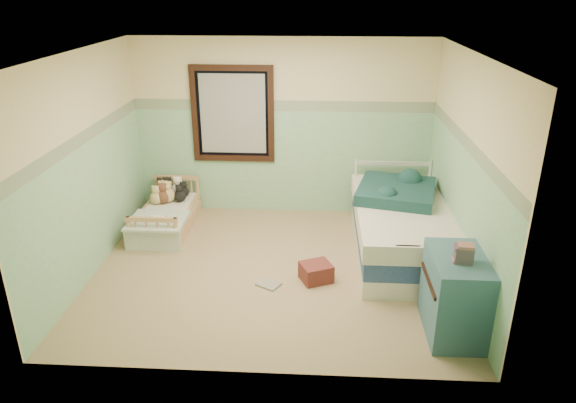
# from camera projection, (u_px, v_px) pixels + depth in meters

# --- Properties ---
(floor) EXTENTS (4.20, 3.60, 0.02)m
(floor) POSITION_uv_depth(u_px,v_px,m) (273.00, 270.00, 6.29)
(floor) COLOR #90805D
(floor) RESTS_ON ground
(ceiling) EXTENTS (4.20, 3.60, 0.02)m
(ceiling) POSITION_uv_depth(u_px,v_px,m) (270.00, 52.00, 5.32)
(ceiling) COLOR white
(ceiling) RESTS_ON wall_back
(wall_back) EXTENTS (4.20, 0.04, 2.50)m
(wall_back) POSITION_uv_depth(u_px,v_px,m) (283.00, 128.00, 7.47)
(wall_back) COLOR beige
(wall_back) RESTS_ON floor
(wall_front) EXTENTS (4.20, 0.04, 2.50)m
(wall_front) POSITION_uv_depth(u_px,v_px,m) (252.00, 245.00, 4.15)
(wall_front) COLOR beige
(wall_front) RESTS_ON floor
(wall_left) EXTENTS (0.04, 3.60, 2.50)m
(wall_left) POSITION_uv_depth(u_px,v_px,m) (85.00, 167.00, 5.92)
(wall_left) COLOR beige
(wall_left) RESTS_ON floor
(wall_right) EXTENTS (0.04, 3.60, 2.50)m
(wall_right) POSITION_uv_depth(u_px,v_px,m) (466.00, 174.00, 5.69)
(wall_right) COLOR beige
(wall_right) RESTS_ON floor
(wainscot_mint) EXTENTS (4.20, 0.01, 1.50)m
(wainscot_mint) POSITION_uv_depth(u_px,v_px,m) (283.00, 162.00, 7.64)
(wainscot_mint) COLOR #7FB482
(wainscot_mint) RESTS_ON floor
(border_strip) EXTENTS (4.20, 0.01, 0.15)m
(border_strip) POSITION_uv_depth(u_px,v_px,m) (283.00, 106.00, 7.33)
(border_strip) COLOR #416348
(border_strip) RESTS_ON wall_back
(window_frame) EXTENTS (1.16, 0.06, 1.36)m
(window_frame) POSITION_uv_depth(u_px,v_px,m) (233.00, 114.00, 7.39)
(window_frame) COLOR black
(window_frame) RESTS_ON wall_back
(window_blinds) EXTENTS (0.92, 0.01, 1.12)m
(window_blinds) POSITION_uv_depth(u_px,v_px,m) (233.00, 114.00, 7.40)
(window_blinds) COLOR #B9B9B2
(window_blinds) RESTS_ON window_frame
(toddler_bed_frame) EXTENTS (0.66, 1.32, 0.17)m
(toddler_bed_frame) POSITION_uv_depth(u_px,v_px,m) (167.00, 223.00, 7.31)
(toddler_bed_frame) COLOR #9F7449
(toddler_bed_frame) RESTS_ON floor
(toddler_mattress) EXTENTS (0.60, 1.27, 0.12)m
(toddler_mattress) POSITION_uv_depth(u_px,v_px,m) (166.00, 213.00, 7.25)
(toddler_mattress) COLOR white
(toddler_mattress) RESTS_ON toddler_bed_frame
(patchwork_quilt) EXTENTS (0.72, 0.66, 0.03)m
(patchwork_quilt) POSITION_uv_depth(u_px,v_px,m) (157.00, 221.00, 6.84)
(patchwork_quilt) COLOR #7EA1CA
(patchwork_quilt) RESTS_ON toddler_mattress
(plush_bed_brown) EXTENTS (0.19, 0.19, 0.19)m
(plush_bed_brown) POSITION_uv_depth(u_px,v_px,m) (165.00, 189.00, 7.66)
(plush_bed_brown) COLOR brown
(plush_bed_brown) RESTS_ON toddler_mattress
(plush_bed_white) EXTENTS (0.20, 0.20, 0.20)m
(plush_bed_white) POSITION_uv_depth(u_px,v_px,m) (178.00, 189.00, 7.65)
(plush_bed_white) COLOR white
(plush_bed_white) RESTS_ON toddler_mattress
(plush_bed_tan) EXTENTS (0.21, 0.21, 0.21)m
(plush_bed_tan) POSITION_uv_depth(u_px,v_px,m) (164.00, 194.00, 7.45)
(plush_bed_tan) COLOR #E2C07E
(plush_bed_tan) RESTS_ON toddler_mattress
(plush_bed_dark) EXTENTS (0.17, 0.17, 0.17)m
(plush_bed_dark) POSITION_uv_depth(u_px,v_px,m) (180.00, 196.00, 7.44)
(plush_bed_dark) COLOR black
(plush_bed_dark) RESTS_ON toddler_mattress
(plush_floor_cream) EXTENTS (0.25, 0.25, 0.25)m
(plush_floor_cream) POSITION_uv_depth(u_px,v_px,m) (159.00, 232.00, 6.94)
(plush_floor_cream) COLOR white
(plush_floor_cream) RESTS_ON floor
(plush_floor_tan) EXTENTS (0.22, 0.22, 0.22)m
(plush_floor_tan) POSITION_uv_depth(u_px,v_px,m) (143.00, 226.00, 7.14)
(plush_floor_tan) COLOR #E2C07E
(plush_floor_tan) RESTS_ON floor
(twin_bed_frame) EXTENTS (1.08, 2.16, 0.22)m
(twin_bed_frame) POSITION_uv_depth(u_px,v_px,m) (400.00, 246.00, 6.60)
(twin_bed_frame) COLOR silver
(twin_bed_frame) RESTS_ON floor
(twin_boxspring) EXTENTS (1.08, 2.16, 0.22)m
(twin_boxspring) POSITION_uv_depth(u_px,v_px,m) (401.00, 230.00, 6.52)
(twin_boxspring) COLOR navy
(twin_boxspring) RESTS_ON twin_bed_frame
(twin_mattress) EXTENTS (1.12, 2.21, 0.22)m
(twin_mattress) POSITION_uv_depth(u_px,v_px,m) (403.00, 214.00, 6.44)
(twin_mattress) COLOR silver
(twin_mattress) RESTS_ON twin_boxspring
(teal_blanket) EXTENTS (1.12, 1.16, 0.14)m
(teal_blanket) POSITION_uv_depth(u_px,v_px,m) (396.00, 191.00, 6.65)
(teal_blanket) COLOR #123638
(teal_blanket) RESTS_ON twin_mattress
(dresser) EXTENTS (0.51, 0.81, 0.81)m
(dresser) POSITION_uv_depth(u_px,v_px,m) (455.00, 295.00, 5.03)
(dresser) COLOR #396671
(dresser) RESTS_ON floor
(book_stack) EXTENTS (0.17, 0.14, 0.16)m
(book_stack) POSITION_uv_depth(u_px,v_px,m) (464.00, 254.00, 4.77)
(book_stack) COLOR brown
(book_stack) RESTS_ON dresser
(red_pillow) EXTENTS (0.42, 0.40, 0.21)m
(red_pillow) POSITION_uv_depth(u_px,v_px,m) (316.00, 272.00, 6.02)
(red_pillow) COLOR maroon
(red_pillow) RESTS_ON floor
(floor_book) EXTENTS (0.31, 0.29, 0.02)m
(floor_book) POSITION_uv_depth(u_px,v_px,m) (269.00, 284.00, 5.96)
(floor_book) COLOR #CC8334
(floor_book) RESTS_ON floor
(extra_plush_0) EXTENTS (0.19, 0.19, 0.19)m
(extra_plush_0) POSITION_uv_depth(u_px,v_px,m) (157.00, 198.00, 7.36)
(extra_plush_0) COLOR #E2C07E
(extra_plush_0) RESTS_ON toddler_mattress
(extra_plush_1) EXTENTS (0.20, 0.20, 0.20)m
(extra_plush_1) POSITION_uv_depth(u_px,v_px,m) (163.00, 196.00, 7.38)
(extra_plush_1) COLOR brown
(extra_plush_1) RESTS_ON toddler_mattress
(extra_plush_2) EXTENTS (0.19, 0.19, 0.19)m
(extra_plush_2) POSITION_uv_depth(u_px,v_px,m) (168.00, 190.00, 7.64)
(extra_plush_2) COLOR black
(extra_plush_2) RESTS_ON toddler_mattress
(extra_plush_3) EXTENTS (0.16, 0.16, 0.16)m
(extra_plush_3) POSITION_uv_depth(u_px,v_px,m) (184.00, 192.00, 7.61)
(extra_plush_3) COLOR black
(extra_plush_3) RESTS_ON toddler_mattress
(extra_plush_4) EXTENTS (0.21, 0.21, 0.21)m
(extra_plush_4) POSITION_uv_depth(u_px,v_px,m) (168.00, 195.00, 7.42)
(extra_plush_4) COLOR #E2C07E
(extra_plush_4) RESTS_ON toddler_mattress
(extra_plush_5) EXTENTS (0.19, 0.19, 0.19)m
(extra_plush_5) POSITION_uv_depth(u_px,v_px,m) (162.00, 189.00, 7.66)
(extra_plush_5) COLOR black
(extra_plush_5) RESTS_ON toddler_mattress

